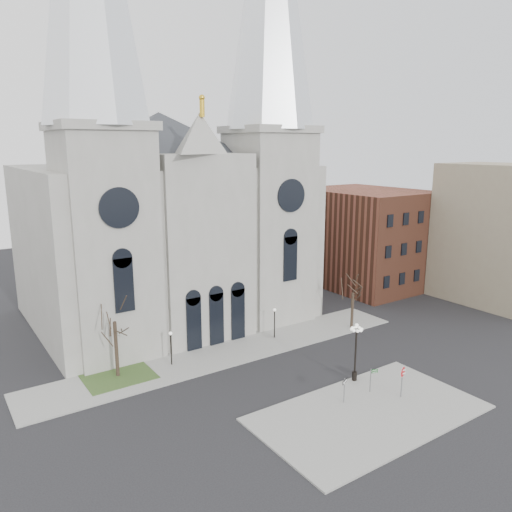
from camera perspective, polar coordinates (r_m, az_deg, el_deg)
ground at (r=42.79m, az=4.84°, el=-15.87°), size 160.00×160.00×0.00m
sidewalk_near at (r=41.41m, az=12.79°, el=-17.08°), size 18.00×10.00×0.14m
sidewalk_far at (r=50.87m, az=-3.10°, el=-10.93°), size 40.00×6.00×0.14m
grass_patch at (r=47.57m, az=-15.48°, el=-13.11°), size 6.00×5.00×0.18m
cathedral at (r=57.19m, az=-9.59°, el=10.54°), size 33.00×26.66×54.00m
bg_building_brick at (r=75.44m, az=12.21°, el=2.11°), size 14.00×18.00×14.00m
bg_building_tan at (r=72.05m, az=25.99°, el=2.25°), size 10.00×14.00×18.00m
tree_left at (r=45.50m, az=-15.89°, el=-6.85°), size 3.20×3.20×7.50m
tree_right at (r=56.70m, az=11.04°, el=-3.92°), size 3.20×3.20×6.00m
ped_lamp_left at (r=47.86m, az=-9.70°, el=-9.72°), size 0.32×0.32×3.26m
ped_lamp_right at (r=53.52m, az=2.13°, el=-7.10°), size 0.32×0.32×3.26m
stop_sign at (r=43.32m, az=16.37°, el=-12.95°), size 0.98×0.10×2.71m
globe_lamp at (r=44.62m, az=11.35°, el=-9.94°), size 1.33×1.33×5.26m
one_way_sign at (r=41.66m, az=10.07°, el=-14.43°), size 0.86×0.41×2.10m
street_name_sign at (r=43.80m, az=13.06°, el=-13.43°), size 0.64×0.25×2.07m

